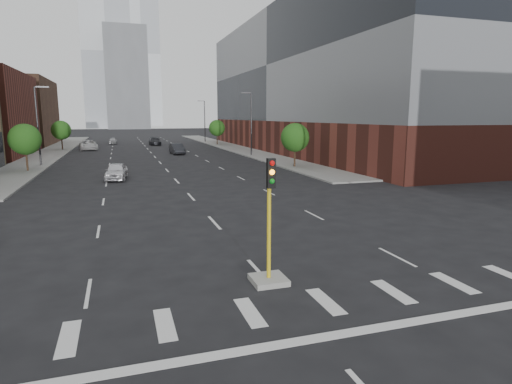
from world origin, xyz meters
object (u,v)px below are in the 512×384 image
median_traffic_signal (269,256)px  car_near_left (116,171)px  car_far_left (88,145)px  car_distant (113,141)px  car_mid_right (177,149)px  car_deep_right (155,141)px

median_traffic_signal → car_near_left: size_ratio=0.98×
car_far_left → car_distant: size_ratio=1.54×
car_mid_right → car_deep_right: car_mid_right is taller
car_deep_right → car_far_left: bearing=-142.4°
car_far_left → car_distant: car_far_left is taller
median_traffic_signal → car_mid_right: median_traffic_signal is taller
car_mid_right → car_deep_right: 21.85m
car_mid_right → car_far_left: 18.52m
car_far_left → car_deep_right: 14.95m
car_mid_right → car_deep_right: (-1.55, 21.80, -0.04)m
car_deep_right → median_traffic_signal: bearing=-91.3°
car_deep_right → car_distant: (-8.08, 6.57, -0.11)m
car_mid_right → car_far_left: size_ratio=0.81×
median_traffic_signal → car_far_left: bearing=98.5°
car_near_left → car_distant: car_near_left is taller
median_traffic_signal → car_near_left: bearing=100.5°
car_far_left → car_distant: (3.81, 15.62, -0.17)m
car_near_left → car_distant: 53.48m
median_traffic_signal → car_distant: median_traffic_signal is taller
car_near_left → car_far_left: car_far_left is taller
car_near_left → car_far_left: bearing=103.8°
car_far_left → car_distant: bearing=69.7°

